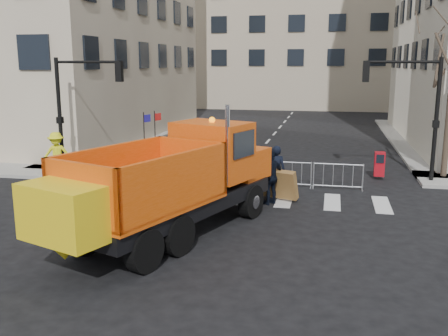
% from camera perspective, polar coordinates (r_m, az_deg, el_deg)
% --- Properties ---
extents(ground, '(120.00, 120.00, 0.00)m').
position_cam_1_polar(ground, '(14.69, -5.01, -8.61)').
color(ground, black).
rests_on(ground, ground).
extents(sidewalk_back, '(64.00, 5.00, 0.15)m').
position_cam_1_polar(sidewalk_back, '(22.60, 1.34, -1.08)').
color(sidewalk_back, gray).
rests_on(sidewalk_back, ground).
extents(building_far, '(30.00, 18.00, 24.00)m').
position_cam_1_polar(building_far, '(65.63, 8.96, 17.69)').
color(building_far, tan).
rests_on(building_far, ground).
extents(traffic_light_left, '(0.18, 0.18, 5.40)m').
position_cam_1_polar(traffic_light_left, '(24.06, -18.25, 5.46)').
color(traffic_light_left, black).
rests_on(traffic_light_left, ground).
extents(traffic_light_right, '(0.18, 0.18, 5.40)m').
position_cam_1_polar(traffic_light_right, '(23.17, 23.07, 4.89)').
color(traffic_light_right, black).
rests_on(traffic_light_right, ground).
extents(crowd_barriers, '(12.60, 0.60, 1.10)m').
position_cam_1_polar(crowd_barriers, '(21.79, -1.04, -0.29)').
color(crowd_barriers, '#9EA0A5').
rests_on(crowd_barriers, ground).
extents(plow_truck, '(6.04, 10.41, 3.92)m').
position_cam_1_polar(plow_truck, '(14.83, -6.09, -1.40)').
color(plow_truck, black).
rests_on(plow_truck, ground).
extents(cop_a, '(0.75, 0.51, 2.00)m').
position_cam_1_polar(cop_a, '(19.72, 5.97, -0.29)').
color(cop_a, black).
rests_on(cop_a, ground).
extents(cop_b, '(0.98, 0.92, 1.61)m').
position_cam_1_polar(cop_b, '(19.02, 0.59, -1.29)').
color(cop_b, black).
rests_on(cop_b, ground).
extents(cop_c, '(1.16, 1.25, 2.06)m').
position_cam_1_polar(cop_c, '(18.46, 5.38, -1.02)').
color(cop_c, black).
rests_on(cop_c, ground).
extents(worker, '(1.45, 1.09, 1.99)m').
position_cam_1_polar(worker, '(23.61, -18.57, 1.51)').
color(worker, yellow).
rests_on(worker, sidewalk_back).
extents(newspaper_box, '(0.45, 0.41, 1.10)m').
position_cam_1_polar(newspaper_box, '(23.50, 17.34, 0.44)').
color(newspaper_box, '#A40C17').
rests_on(newspaper_box, sidewalk_back).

